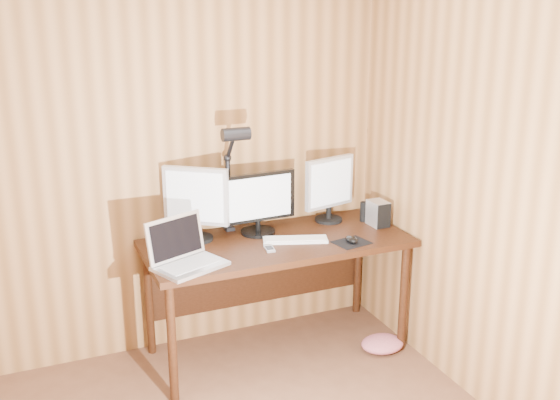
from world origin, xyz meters
TOP-DOWN VIEW (x-y plane):
  - room_shell at (0.00, 0.00)m, footprint 4.00×4.00m
  - desk at (0.93, 1.70)m, footprint 1.60×0.70m
  - monitor_center at (0.87, 1.79)m, footprint 0.49×0.22m
  - monitor_left at (0.49, 1.82)m, footprint 0.35×0.27m
  - monitor_right at (1.39, 1.83)m, footprint 0.38×0.18m
  - laptop at (0.31, 1.47)m, footprint 0.45×0.40m
  - keyboard at (1.03, 1.57)m, footprint 0.41×0.24m
  - mousepad at (1.33, 1.41)m, footprint 0.23×0.20m
  - mouse at (1.33, 1.41)m, footprint 0.10×0.12m
  - hard_drive at (1.64, 1.63)m, footprint 0.10×0.15m
  - phone at (0.83, 1.50)m, footprint 0.06×0.11m
  - speaker at (1.60, 1.74)m, footprint 0.05×0.05m
  - desk_lamp at (0.73, 1.83)m, footprint 0.17×0.24m
  - fabric_pile at (1.55, 1.37)m, footprint 0.30×0.25m

SIDE VIEW (x-z plane):
  - fabric_pile at x=1.55m, z-range 0.00..0.09m
  - desk at x=0.93m, z-range 0.25..1.00m
  - mousepad at x=1.33m, z-range 0.75..0.75m
  - phone at x=0.83m, z-range 0.75..0.76m
  - keyboard at x=1.03m, z-range 0.75..0.77m
  - mouse at x=1.33m, z-range 0.75..0.79m
  - laptop at x=0.31m, z-range 0.68..0.95m
  - speaker at x=1.60m, z-range 0.75..0.88m
  - hard_drive at x=1.64m, z-range 0.75..0.91m
  - monitor_center at x=0.87m, z-range 0.76..1.14m
  - monitor_right at x=1.39m, z-range 0.77..1.19m
  - monitor_left at x=0.49m, z-range 0.77..1.22m
  - desk_lamp at x=0.73m, z-range 0.84..1.57m
  - room_shell at x=0.00m, z-range -0.75..3.25m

